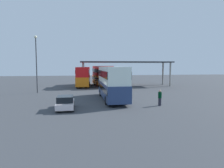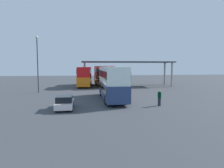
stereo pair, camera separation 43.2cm
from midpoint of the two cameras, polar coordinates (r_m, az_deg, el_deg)
name	(u,v)px [view 2 (the right image)]	position (r m, az deg, el deg)	size (l,w,h in m)	color
ground_plane	(110,104)	(22.99, 0.11, -5.61)	(140.00, 140.00, 0.00)	#3C3F44
double_decker_main	(112,82)	(25.55, 0.48, 0.66)	(2.82, 10.77, 4.19)	navy
parked_hatchback	(65,102)	(20.55, -12.68, -5.11)	(1.73, 3.75, 1.35)	silver
double_decker_near_canopy	(85,76)	(43.36, -7.39, 2.36)	(3.47, 11.10, 4.06)	orange
double_decker_mid_row	(103,75)	(43.20, -2.15, 2.54)	(3.32, 10.99, 4.29)	orange
depot_canopy	(128,63)	(43.07, 4.75, 5.88)	(19.50, 5.38, 5.25)	#33353A
lamppost_tall	(37,58)	(34.17, -20.02, 6.97)	(0.44, 0.44, 9.03)	#33353A
pedestrian_waiting	(159,98)	(22.33, 13.82, -3.85)	(0.38, 0.38, 1.71)	#262633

